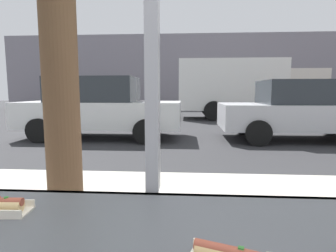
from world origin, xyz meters
TOP-DOWN VIEW (x-y plane):
  - ground_plane at (0.00, 8.00)m, footprint 60.00×60.00m
  - sidewalk_strip at (0.00, 1.60)m, footprint 16.00×2.80m
  - building_facade_far at (0.00, 20.82)m, footprint 28.00×1.20m
  - parked_car_white at (-2.36, 6.81)m, footprint 4.52×1.97m
  - parked_car_silver at (3.22, 6.81)m, footprint 4.23×2.06m
  - box_truck at (2.97, 12.81)m, footprint 6.66×2.44m

SIDE VIEW (x-z plane):
  - ground_plane at x=0.00m, z-range 0.00..0.00m
  - sidewalk_strip at x=0.00m, z-range 0.00..0.14m
  - parked_car_silver at x=3.22m, z-range 0.02..1.65m
  - parked_car_white at x=-2.36m, z-range 0.01..1.74m
  - box_truck at x=2.97m, z-range 0.15..2.96m
  - building_facade_far at x=0.00m, z-range 0.00..5.60m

